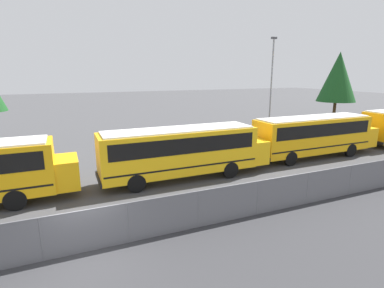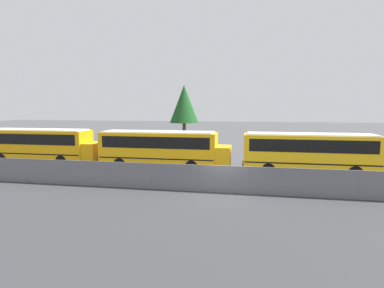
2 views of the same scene
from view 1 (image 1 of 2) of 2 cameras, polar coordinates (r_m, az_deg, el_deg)
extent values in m
plane|color=#424244|center=(12.91, -19.12, -18.72)|extent=(200.00, 200.00, 0.00)
cube|color=#9EA0A5|center=(12.49, -19.43, -15.37)|extent=(83.95, 0.03, 1.71)
cube|color=slate|center=(12.48, -19.43, -15.39)|extent=(83.95, 0.01, 1.71)
cylinder|color=slate|center=(12.11, -19.75, -11.80)|extent=(83.95, 0.05, 0.05)
cylinder|color=slate|center=(12.54, -26.80, -15.98)|extent=(0.07, 0.07, 1.71)
cylinder|color=slate|center=(12.63, -12.17, -14.52)|extent=(0.07, 0.07, 1.71)
cylinder|color=slate|center=(13.46, 1.22, -12.37)|extent=(0.07, 0.07, 1.71)
cylinder|color=slate|center=(14.91, 12.34, -10.04)|extent=(0.07, 0.07, 1.71)
cylinder|color=slate|center=(16.81, 21.10, -7.91)|extent=(0.07, 0.07, 1.71)
cylinder|color=slate|center=(19.03, 27.88, -6.12)|extent=(0.07, 0.07, 1.71)
cube|color=#EDA80F|center=(18.13, -22.67, -4.88)|extent=(1.20, 2.30, 1.61)
cylinder|color=black|center=(19.63, -29.86, -6.77)|extent=(1.08, 0.28, 1.08)
cylinder|color=black|center=(17.52, -30.63, -9.18)|extent=(1.08, 0.28, 1.08)
cube|color=yellow|center=(19.04, -2.38, -1.30)|extent=(10.00, 2.50, 2.68)
cube|color=black|center=(18.90, -2.40, 0.43)|extent=(9.20, 2.54, 0.96)
cube|color=black|center=(19.25, -2.36, -3.46)|extent=(9.80, 2.53, 0.10)
cube|color=yellow|center=(21.74, 11.56, -1.16)|extent=(1.20, 2.30, 1.61)
cube|color=black|center=(18.30, -17.38, -6.43)|extent=(0.12, 2.50, 0.24)
cube|color=silver|center=(18.74, -2.43, 2.81)|extent=(9.50, 2.25, 0.10)
cylinder|color=black|center=(21.63, 4.28, -3.21)|extent=(1.08, 0.28, 1.08)
cylinder|color=black|center=(19.75, 7.31, -4.91)|extent=(1.08, 0.28, 1.08)
cylinder|color=black|center=(19.66, -12.05, -5.18)|extent=(1.08, 0.28, 1.08)
cylinder|color=black|center=(17.57, -10.56, -7.38)|extent=(1.08, 0.28, 1.08)
cube|color=#EDA80F|center=(25.86, 21.99, 1.66)|extent=(10.00, 2.50, 2.68)
cube|color=black|center=(25.76, 22.10, 2.94)|extent=(9.20, 2.54, 0.96)
cube|color=black|center=(26.01, 21.85, 0.04)|extent=(9.80, 2.53, 0.10)
cube|color=#EDA80F|center=(30.15, 29.46, 1.40)|extent=(1.20, 2.30, 1.61)
cube|color=black|center=(22.89, 12.73, -2.18)|extent=(0.12, 2.50, 0.24)
cube|color=silver|center=(25.64, 22.26, 4.69)|extent=(9.50, 2.25, 0.10)
cylinder|color=black|center=(29.11, 24.52, -0.06)|extent=(1.08, 0.28, 1.08)
cylinder|color=black|center=(27.69, 27.94, -1.06)|extent=(1.08, 0.28, 1.08)
cylinder|color=black|center=(24.94, 14.84, -1.37)|extent=(1.08, 0.28, 1.08)
cylinder|color=black|center=(23.27, 18.24, -2.66)|extent=(1.08, 0.28, 1.08)
cube|color=black|center=(31.58, 30.80, 0.50)|extent=(0.12, 2.50, 0.24)
cylinder|color=black|center=(33.82, 31.20, 0.93)|extent=(1.08, 0.28, 1.08)
cylinder|color=gray|center=(32.69, 14.80, 9.94)|extent=(0.16, 0.16, 9.96)
cube|color=#47474C|center=(32.82, 15.36, 18.90)|extent=(0.60, 0.24, 0.20)
cylinder|color=#51381E|center=(50.30, 25.47, 5.90)|extent=(0.44, 0.44, 2.53)
cone|color=#194C1E|center=(50.01, 26.04, 11.42)|extent=(5.54, 5.54, 7.20)
camera|label=2|loc=(7.66, 140.50, -21.21)|focal=28.00mm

